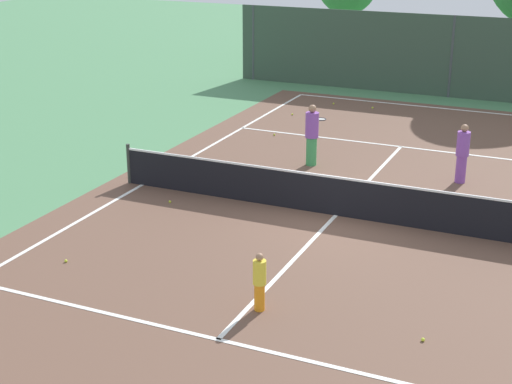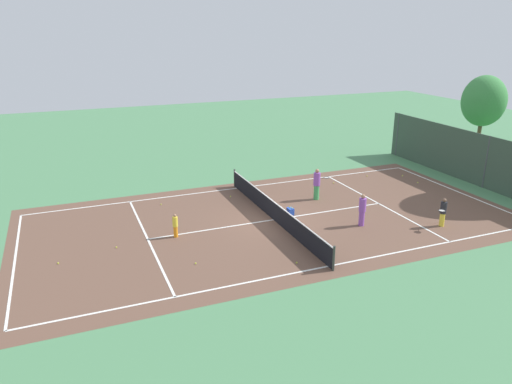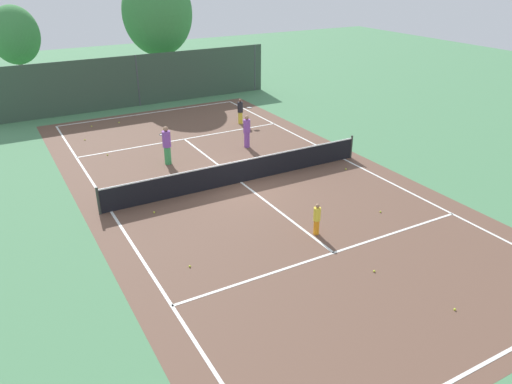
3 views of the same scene
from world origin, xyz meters
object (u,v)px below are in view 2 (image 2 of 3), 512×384
tennis_ball_3 (58,263)px  tennis_ball_10 (367,176)px  tennis_ball_2 (402,176)px  tennis_ball_9 (297,263)px  tennis_ball_5 (418,182)px  tennis_ball_1 (301,230)px  tennis_ball_8 (196,263)px  tennis_ball_0 (334,183)px  player_2 (362,210)px  tennis_ball_4 (116,247)px  tennis_ball_7 (161,204)px  player_1 (175,225)px  tennis_ball_6 (230,197)px  ball_crate (290,211)px  player_0 (443,212)px  player_3 (317,184)px

tennis_ball_3 → tennis_ball_10: 19.90m
tennis_ball_2 → tennis_ball_3: same height
tennis_ball_9 → tennis_ball_5: bearing=120.2°
tennis_ball_1 → tennis_ball_8: same height
tennis_ball_0 → tennis_ball_10: same height
tennis_ball_8 → tennis_ball_5: bearing=109.0°
player_2 → tennis_ball_4: 11.77m
tennis_ball_2 → tennis_ball_10: bearing=-110.9°
tennis_ball_7 → tennis_ball_9: (9.12, 3.81, 0.00)m
player_2 → tennis_ball_4: bearing=-99.3°
player_1 → tennis_ball_3: (0.85, -5.19, -0.56)m
tennis_ball_5 → tennis_ball_7: 15.95m
tennis_ball_2 → tennis_ball_10: size_ratio=1.00×
tennis_ball_6 → tennis_ball_7: 4.00m
tennis_ball_3 → tennis_ball_7: same height
ball_crate → tennis_ball_3: 11.51m
tennis_ball_3 → tennis_ball_6: size_ratio=1.00×
tennis_ball_8 → tennis_ball_9: size_ratio=1.00×
tennis_ball_4 → player_0: bearing=77.2°
tennis_ball_3 → tennis_ball_9: bearing=68.2°
player_3 → tennis_ball_8: 10.03m
tennis_ball_5 → player_0: bearing=-30.4°
tennis_ball_4 → tennis_ball_5: same height
player_2 → ball_crate: size_ratio=3.83×
tennis_ball_1 → tennis_ball_5: size_ratio=1.00×
tennis_ball_0 → tennis_ball_5: 5.31m
player_1 → player_2: 9.09m
tennis_ball_0 → player_0: bearing=9.8°
tennis_ball_2 → tennis_ball_9: (8.53, -12.03, 0.00)m
player_3 → tennis_ball_5: 7.45m
tennis_ball_4 → tennis_ball_8: 4.03m
player_0 → ball_crate: bearing=-123.9°
player_0 → tennis_ball_4: bearing=-102.8°
tennis_ball_0 → tennis_ball_6: bearing=-89.9°
tennis_ball_6 → tennis_ball_1: bearing=14.8°
player_0 → tennis_ball_4: player_0 is taller
player_1 → tennis_ball_3: bearing=-80.6°
tennis_ball_5 → tennis_ball_7: size_ratio=1.00×
player_0 → player_2: (-1.56, -3.63, 0.09)m
player_0 → tennis_ball_3: (-2.78, -17.66, -0.71)m
tennis_ball_9 → tennis_ball_0: bearing=141.6°
tennis_ball_4 → tennis_ball_9: 8.07m
tennis_ball_6 → tennis_ball_3: bearing=-61.1°
tennis_ball_2 → tennis_ball_3: (4.84, -21.26, 0.00)m
tennis_ball_0 → tennis_ball_9: (8.90, -7.04, 0.00)m
player_0 → tennis_ball_5: 7.08m
tennis_ball_0 → tennis_ball_9: 11.35m
player_2 → tennis_ball_2: size_ratio=24.73×
tennis_ball_2 → player_0: bearing=-25.3°
ball_crate → player_2: bearing=44.7°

